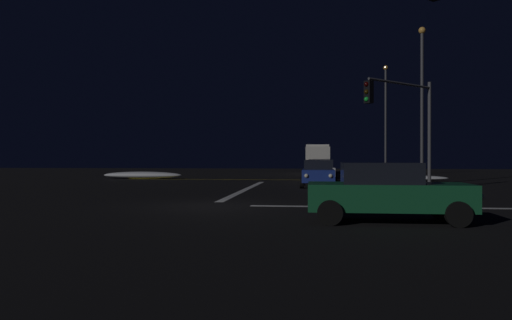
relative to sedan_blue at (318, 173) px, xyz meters
The scene contains 15 objects.
ground 12.44m from the sedan_blue, 108.11° to the right, with size 120.00×120.00×0.10m, color black.
stop_line_north 4.69m from the sedan_blue, 146.51° to the right, with size 0.35×15.92×0.01m.
centre_line_ns 9.87m from the sedan_blue, 113.09° to the left, with size 22.00×0.15×0.01m.
crosswalk_bar_east 13.04m from the sedan_blue, 65.05° to the right, with size 15.92×0.40×0.01m.
snow_bank_left_curb 16.87m from the sedan_blue, 145.55° to the left, with size 6.43×1.50×0.57m.
snow_bank_right_curb 10.05m from the sedan_blue, 51.93° to the left, with size 6.32×1.50×0.43m.
sedan_blue is the anchor object (origin of this frame).
sedan_white 5.48m from the sedan_blue, 87.49° to the left, with size 2.02×4.33×1.57m.
sedan_black 11.70m from the sedan_blue, 89.29° to the left, with size 2.02×4.33×1.57m.
sedan_gray 16.93m from the sedan_blue, 88.54° to the left, with size 2.02×4.33×1.57m.
box_truck 24.67m from the sedan_blue, 89.67° to the left, with size 2.68×8.28×3.08m.
sedan_green_crossing 15.87m from the sedan_blue, 83.99° to the right, with size 4.33×2.02×1.57m.
traffic_signal_ne 6.46m from the sedan_blue, 41.58° to the right, with size 3.83×3.83×5.67m.
streetlamp_right_near 8.65m from the sedan_blue, 25.16° to the left, with size 0.44×0.44×9.88m.
streetlamp_right_far 20.76m from the sedan_blue, 71.19° to the left, with size 0.44×0.44×10.40m.
Camera 1 is at (3.61, -17.56, 1.70)m, focal length 35.21 mm.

